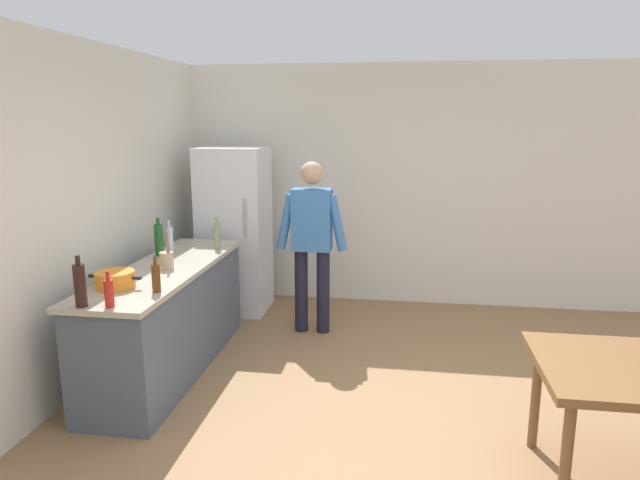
% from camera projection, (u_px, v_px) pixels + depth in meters
% --- Properties ---
extents(ground_plane, '(14.00, 14.00, 0.00)m').
position_uv_depth(ground_plane, '(408.00, 440.00, 3.72)').
color(ground_plane, '#936D47').
extents(wall_back, '(6.40, 0.12, 2.70)m').
position_uv_depth(wall_back, '(411.00, 186.00, 6.33)').
color(wall_back, silver).
rests_on(wall_back, ground_plane).
extents(wall_left, '(0.12, 5.60, 2.70)m').
position_uv_depth(wall_left, '(48.00, 224.00, 4.01)').
color(wall_left, silver).
rests_on(wall_left, ground_plane).
extents(kitchen_counter, '(0.64, 2.20, 0.90)m').
position_uv_depth(kitchen_counter, '(168.00, 319.00, 4.69)').
color(kitchen_counter, '#4C5666').
rests_on(kitchen_counter, ground_plane).
extents(refrigerator, '(0.70, 0.67, 1.80)m').
position_uv_depth(refrigerator, '(235.00, 230.00, 6.13)').
color(refrigerator, white).
rests_on(refrigerator, ground_plane).
extents(person, '(0.70, 0.22, 1.70)m').
position_uv_depth(person, '(312.00, 236.00, 5.43)').
color(person, '#1E1E2D').
rests_on(person, ground_plane).
extents(cooking_pot, '(0.40, 0.28, 0.12)m').
position_uv_depth(cooking_pot, '(115.00, 280.00, 4.01)').
color(cooking_pot, orange).
rests_on(cooking_pot, kitchen_counter).
extents(utensil_jar, '(0.11, 0.11, 0.32)m').
position_uv_depth(utensil_jar, '(167.00, 260.00, 4.52)').
color(utensil_jar, tan).
rests_on(utensil_jar, kitchen_counter).
extents(bottle_wine_dark, '(0.08, 0.08, 0.34)m').
position_uv_depth(bottle_wine_dark, '(80.00, 285.00, 3.59)').
color(bottle_wine_dark, black).
rests_on(bottle_wine_dark, kitchen_counter).
extents(bottle_water_clear, '(0.07, 0.07, 0.30)m').
position_uv_depth(bottle_water_clear, '(169.00, 239.00, 5.06)').
color(bottle_water_clear, silver).
rests_on(bottle_water_clear, kitchen_counter).
extents(bottle_beer_brown, '(0.06, 0.06, 0.26)m').
position_uv_depth(bottle_beer_brown, '(156.00, 278.00, 3.90)').
color(bottle_beer_brown, '#5B3314').
rests_on(bottle_beer_brown, kitchen_counter).
extents(bottle_wine_green, '(0.08, 0.08, 0.34)m').
position_uv_depth(bottle_wine_green, '(159.00, 240.00, 4.95)').
color(bottle_wine_green, '#1E5123').
rests_on(bottle_wine_green, kitchen_counter).
extents(bottle_vinegar_tall, '(0.06, 0.06, 0.32)m').
position_uv_depth(bottle_vinegar_tall, '(217.00, 234.00, 5.22)').
color(bottle_vinegar_tall, gray).
rests_on(bottle_vinegar_tall, kitchen_counter).
extents(bottle_sauce_red, '(0.06, 0.06, 0.24)m').
position_uv_depth(bottle_sauce_red, '(109.00, 293.00, 3.59)').
color(bottle_sauce_red, '#B22319').
rests_on(bottle_sauce_red, kitchen_counter).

